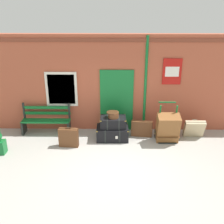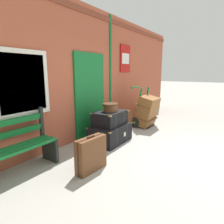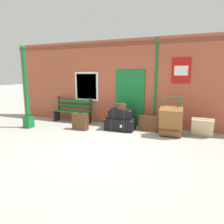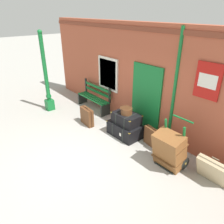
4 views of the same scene
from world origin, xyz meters
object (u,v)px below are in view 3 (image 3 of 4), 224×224
Objects in this scene: lamp_post at (27,98)px; large_brown_trunk at (171,122)px; suitcase_tan at (202,127)px; suitcase_slate at (80,122)px; steamer_trunk_base at (120,124)px; round_hatbox at (121,106)px; steamer_trunk_middle at (121,113)px; suitcase_brown at (148,123)px; porters_trolley at (171,127)px; platform_bench at (73,111)px.

lamp_post reaches higher than large_brown_trunk.
suitcase_slate reaches higher than suitcase_tan.
steamer_trunk_base is 2.70× the size of round_hatbox.
suitcase_tan is (2.62, 0.13, -0.28)m from steamer_trunk_middle.
large_brown_trunk is 1.39× the size of suitcase_brown.
lamp_post is 2.42× the size of porters_trolley.
platform_bench is 4.87m from suitcase_tan.
large_brown_trunk is at bearing -160.90° from suitcase_tan.
steamer_trunk_base is 1.64× the size of suitcase_slate.
platform_bench is 2.31m from round_hatbox.
suitcase_tan reaches higher than suitcase_brown.
round_hatbox is at bearing -74.53° from steamer_trunk_middle.
steamer_trunk_base is 0.98m from suitcase_brown.
porters_trolley is 1.26× the size of large_brown_trunk.
round_hatbox is at bearing -10.82° from platform_bench.
platform_bench is 4.24× the size of round_hatbox.
steamer_trunk_middle is 1.73m from porters_trolley.
steamer_trunk_middle reaches higher than suitcase_tan.
platform_bench reaches higher than suitcase_brown.
porters_trolley is at bearing -0.21° from round_hatbox.
steamer_trunk_middle is at bearing 105.47° from round_hatbox.
large_brown_trunk is (-0.00, -0.17, 0.20)m from porters_trolley.
lamp_post is at bearing -164.60° from suitcase_brown.
large_brown_trunk is 1.47× the size of suitcase_tan.
platform_bench reaches higher than suitcase_tan.
suitcase_brown is at bearing 17.31° from suitcase_slate.
round_hatbox reaches higher than suitcase_tan.
suitcase_brown is 1.06× the size of suitcase_tan.
platform_bench is at bearing 53.73° from lamp_post.
large_brown_trunk is at bearing -8.78° from platform_bench.
steamer_trunk_base is 1.57× the size of suitcase_tan.
round_hatbox reaches higher than steamer_trunk_base.
round_hatbox is 1.54m from suitcase_slate.
porters_trolley is at bearing 9.48° from suitcase_slate.
lamp_post is 7.71× the size of round_hatbox.
platform_bench is at bearing 169.18° from round_hatbox.
round_hatbox reaches higher than suitcase_brown.
lamp_post is 3.05× the size of large_brown_trunk.
round_hatbox is 1.75m from large_brown_trunk.
suitcase_brown is (-0.77, 0.20, -0.00)m from porters_trolley.
suitcase_tan is at bearing 9.04° from porters_trolley.
platform_bench is 1.68× the size of large_brown_trunk.
porters_trolley is 1.93× the size of suitcase_slate.
round_hatbox is (0.02, 0.01, 0.64)m from steamer_trunk_base.
steamer_trunk_middle is at bearing -169.01° from suitcase_brown.
suitcase_tan is (0.93, 0.32, -0.17)m from large_brown_trunk.
lamp_post is 4.47× the size of suitcase_tan.
suitcase_slate is at bearing -170.52° from porters_trolley.
porters_trolley is 0.79m from suitcase_brown.
steamer_trunk_middle is at bearing 21.46° from suitcase_slate.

